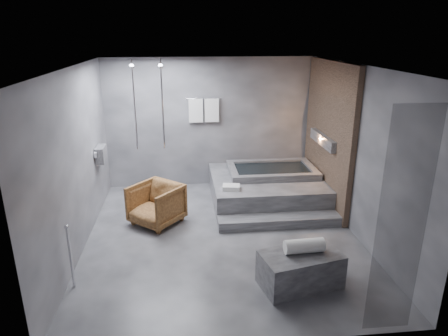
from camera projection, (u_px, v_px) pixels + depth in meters
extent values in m
plane|color=#323235|center=(222.00, 236.00, 6.78)|extent=(5.00, 5.00, 0.00)
cube|color=#545457|center=(222.00, 67.00, 5.87)|extent=(4.50, 5.00, 0.04)
cube|color=#3D3E43|center=(211.00, 123.00, 8.68)|extent=(4.50, 0.04, 2.80)
cube|color=#3D3E43|center=(248.00, 232.00, 3.98)|extent=(4.50, 0.04, 2.80)
cube|color=#3D3E43|center=(76.00, 162.00, 6.10)|extent=(0.04, 5.00, 2.80)
cube|color=#3D3E43|center=(358.00, 153.00, 6.55)|extent=(0.04, 5.00, 2.80)
cube|color=#917055|center=(328.00, 135.00, 7.72)|extent=(0.10, 2.40, 2.78)
cube|color=#FF9938|center=(324.00, 140.00, 7.75)|extent=(0.14, 1.20, 0.20)
cube|color=gray|center=(101.00, 154.00, 7.53)|extent=(0.16, 0.42, 0.30)
imported|color=beige|center=(101.00, 158.00, 7.45)|extent=(0.08, 0.08, 0.21)
imported|color=beige|center=(103.00, 156.00, 7.65)|extent=(0.07, 0.07, 0.15)
cylinder|color=silver|center=(162.00, 105.00, 8.00)|extent=(0.04, 0.04, 1.80)
cylinder|color=silver|center=(134.00, 105.00, 7.94)|extent=(0.04, 0.04, 1.80)
cylinder|color=silver|center=(204.00, 99.00, 8.43)|extent=(0.75, 0.02, 0.02)
cube|color=white|center=(196.00, 111.00, 8.48)|extent=(0.30, 0.06, 0.50)
cube|color=white|center=(212.00, 110.00, 8.51)|extent=(0.30, 0.06, 0.50)
cylinder|color=silver|center=(71.00, 258.00, 5.29)|extent=(0.04, 0.04, 0.90)
cube|color=black|center=(401.00, 226.00, 4.20)|extent=(0.55, 0.01, 2.60)
cube|color=#38383B|center=(266.00, 188.00, 8.17)|extent=(2.20, 2.00, 0.50)
cube|color=#38383B|center=(279.00, 221.00, 7.11)|extent=(2.20, 0.36, 0.18)
cube|color=#313134|center=(300.00, 269.00, 5.40)|extent=(1.17, 0.81, 0.48)
imported|color=#442611|center=(156.00, 204.00, 7.13)|extent=(1.12, 1.12, 0.74)
cylinder|color=white|center=(304.00, 246.00, 5.33)|extent=(0.54, 0.22, 0.19)
cube|color=silver|center=(231.00, 187.00, 7.43)|extent=(0.35, 0.28, 0.08)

